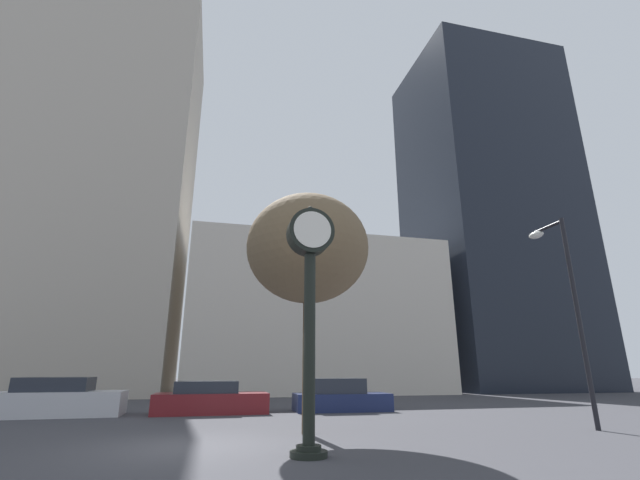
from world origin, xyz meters
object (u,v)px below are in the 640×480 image
at_px(car_maroon, 210,400).
at_px(street_lamp_right, 563,285).
at_px(street_clock, 310,283).
at_px(car_navy, 340,397).
at_px(bare_tree, 308,249).
at_px(car_silver, 58,400).

relative_size(car_maroon, street_lamp_right, 0.69).
relative_size(street_clock, car_maroon, 1.19).
relative_size(car_navy, bare_tree, 0.60).
xyz_separation_m(street_lamp_right, bare_tree, (-8.23, 0.85, 0.89)).
relative_size(street_clock, car_silver, 1.16).
distance_m(car_navy, street_lamp_right, 9.82).
xyz_separation_m(street_clock, car_navy, (3.47, 9.62, -2.90)).
xyz_separation_m(car_silver, bare_tree, (8.06, -6.72, 4.55)).
xyz_separation_m(car_navy, bare_tree, (-2.86, -6.49, 4.60)).
height_order(car_navy, bare_tree, bare_tree).
relative_size(street_clock, bare_tree, 0.77).
bearing_deg(bare_tree, car_silver, 140.16).
height_order(street_clock, car_silver, street_clock).
relative_size(street_clock, street_lamp_right, 0.82).
bearing_deg(car_silver, car_maroon, -2.34).
bearing_deg(car_maroon, street_clock, -78.83).
xyz_separation_m(car_silver, street_lamp_right, (16.28, -7.57, 3.66)).
bearing_deg(street_clock, street_lamp_right, 14.47).
xyz_separation_m(street_clock, bare_tree, (0.61, 3.13, 1.70)).
distance_m(street_clock, car_maroon, 10.32).
height_order(street_clock, car_navy, street_clock).
distance_m(street_clock, street_lamp_right, 9.17).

